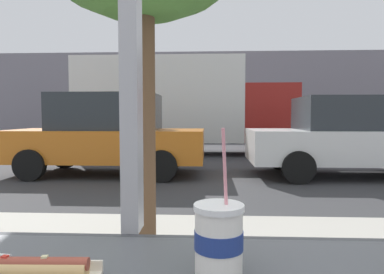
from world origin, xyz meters
The scene contains 7 objects.
ground_plane centered at (0.00, 8.00, 0.00)m, with size 60.00×60.00×0.00m, color #38383A.
building_facade_far centered at (0.00, 20.96, 2.64)m, with size 28.00×1.20×5.28m, color gray.
soda_cup_right centered at (0.24, -0.20, 1.05)m, with size 0.10×0.10×0.31m.
hotdog_tray_near centered at (-0.14, -0.24, 1.00)m, with size 0.28×0.09×0.05m.
parked_car_orange centered at (-2.04, 6.62, 0.90)m, with size 4.30×1.90×1.80m.
parked_car_white centered at (3.32, 6.62, 0.87)m, with size 4.39×1.98×1.72m.
box_truck centered at (-0.77, 10.92, 1.74)m, with size 7.32×2.44×3.24m.
Camera 1 is at (0.22, -0.89, 1.31)m, focal length 31.96 mm.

